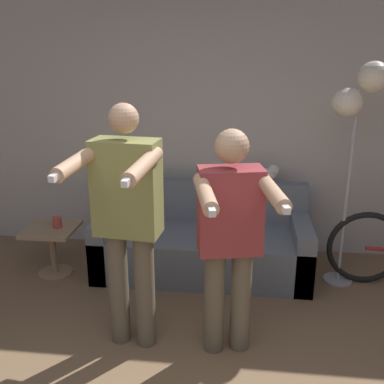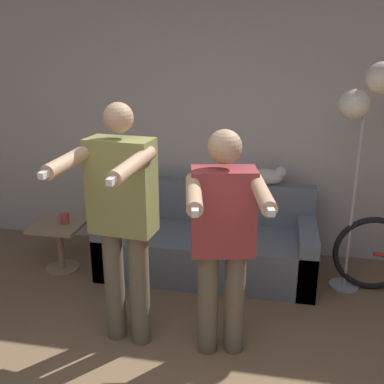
{
  "view_description": "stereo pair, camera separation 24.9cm",
  "coord_description": "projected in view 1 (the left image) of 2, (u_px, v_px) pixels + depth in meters",
  "views": [
    {
      "loc": [
        0.28,
        -1.56,
        2.04
      ],
      "look_at": [
        -0.1,
        1.67,
        0.97
      ],
      "focal_mm": 42.0,
      "sensor_mm": 36.0,
      "label": 1
    },
    {
      "loc": [
        0.52,
        -1.53,
        2.04
      ],
      "look_at": [
        -0.1,
        1.67,
        0.97
      ],
      "focal_mm": 42.0,
      "sensor_mm": 36.0,
      "label": 2
    }
  ],
  "objects": [
    {
      "name": "cat",
      "position": [
        260.0,
        175.0,
        4.24
      ],
      "size": [
        0.45,
        0.15,
        0.18
      ],
      "color": "silver",
      "rests_on": "couch"
    },
    {
      "name": "person_right",
      "position": [
        230.0,
        232.0,
        2.88
      ],
      "size": [
        0.57,
        0.74,
        1.56
      ],
      "rotation": [
        0.0,
        0.0,
        0.21
      ],
      "color": "#6B604C",
      "rests_on": "ground_plane"
    },
    {
      "name": "person_left",
      "position": [
        127.0,
        215.0,
        2.93
      ],
      "size": [
        0.55,
        0.71,
        1.71
      ],
      "rotation": [
        0.0,
        0.0,
        -0.11
      ],
      "color": "#6B604C",
      "rests_on": "ground_plane"
    },
    {
      "name": "floor_lamp",
      "position": [
        359.0,
        104.0,
        3.58
      ],
      "size": [
        0.42,
        0.25,
        1.92
      ],
      "color": "#B2B2B7",
      "rests_on": "ground_plane"
    },
    {
      "name": "couch",
      "position": [
        203.0,
        244.0,
        4.21
      ],
      "size": [
        1.94,
        0.81,
        0.79
      ],
      "color": "slate",
      "rests_on": "ground_plane"
    },
    {
      "name": "side_table",
      "position": [
        52.0,
        241.0,
        4.11
      ],
      "size": [
        0.45,
        0.45,
        0.46
      ],
      "color": "#A38460",
      "rests_on": "ground_plane"
    },
    {
      "name": "wall_back",
      "position": [
        215.0,
        124.0,
        4.4
      ],
      "size": [
        10.0,
        0.05,
        2.6
      ],
      "color": "beige",
      "rests_on": "ground_plane"
    },
    {
      "name": "cup",
      "position": [
        57.0,
        222.0,
        4.07
      ],
      "size": [
        0.08,
        0.08,
        0.1
      ],
      "color": "#B7473D",
      "rests_on": "side_table"
    }
  ]
}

